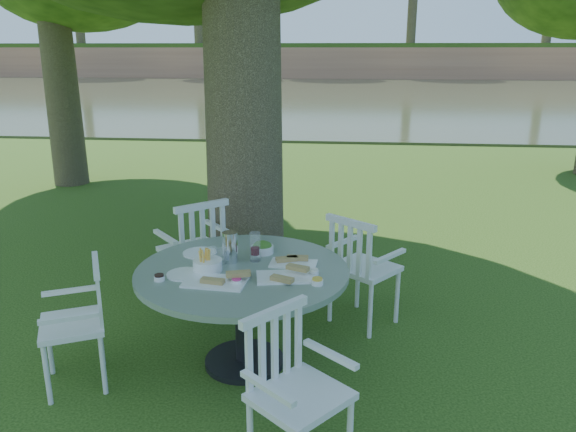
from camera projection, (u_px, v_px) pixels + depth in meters
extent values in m
plane|color=#1B390C|center=(285.00, 323.00, 4.58)|extent=(140.00, 140.00, 0.00)
cylinder|color=black|center=(245.00, 361.00, 3.98)|extent=(0.56, 0.56, 0.04)
cylinder|color=black|center=(244.00, 317.00, 3.88)|extent=(0.12, 0.12, 0.64)
cylinder|color=slate|center=(242.00, 272.00, 3.79)|extent=(1.44, 1.44, 0.04)
cylinder|color=white|center=(397.00, 297.00, 4.52)|extent=(0.04, 0.04, 0.45)
cylinder|color=white|center=(358.00, 283.00, 4.79)|extent=(0.04, 0.04, 0.45)
cylinder|color=white|center=(370.00, 311.00, 4.28)|extent=(0.04, 0.04, 0.45)
cylinder|color=white|center=(330.00, 295.00, 4.55)|extent=(0.04, 0.04, 0.45)
cube|color=white|center=(365.00, 268.00, 4.47)|extent=(0.62, 0.62, 0.04)
cube|color=white|center=(350.00, 249.00, 4.27)|extent=(0.39, 0.32, 0.46)
cylinder|color=white|center=(205.00, 266.00, 5.14)|extent=(0.04, 0.04, 0.47)
cylinder|color=white|center=(163.00, 276.00, 4.90)|extent=(0.04, 0.04, 0.47)
cylinder|color=white|center=(226.00, 279.00, 4.85)|extent=(0.04, 0.04, 0.47)
cylinder|color=white|center=(182.00, 291.00, 4.61)|extent=(0.04, 0.04, 0.47)
cube|color=white|center=(192.00, 250.00, 4.80)|extent=(0.65, 0.65, 0.04)
cube|color=white|center=(203.00, 232.00, 4.58)|extent=(0.38, 0.35, 0.48)
cylinder|color=white|center=(50.00, 346.00, 3.81)|extent=(0.03, 0.03, 0.41)
cylinder|color=white|center=(47.00, 375.00, 3.47)|extent=(0.03, 0.03, 0.41)
cylinder|color=white|center=(101.00, 338.00, 3.91)|extent=(0.03, 0.03, 0.41)
cylinder|color=white|center=(103.00, 365.00, 3.58)|extent=(0.03, 0.03, 0.41)
cube|color=white|center=(72.00, 325.00, 3.63)|extent=(0.53, 0.55, 0.04)
cube|color=white|center=(99.00, 293.00, 3.63)|extent=(0.22, 0.40, 0.42)
cylinder|color=white|center=(303.00, 406.00, 3.16)|extent=(0.03, 0.03, 0.43)
cube|color=white|center=(300.00, 397.00, 2.85)|extent=(0.59, 0.60, 0.04)
cube|color=white|center=(275.00, 347.00, 2.92)|extent=(0.32, 0.36, 0.44)
cube|color=white|center=(215.00, 282.00, 3.55)|extent=(0.41, 0.26, 0.01)
cube|color=white|center=(286.00, 277.00, 3.63)|extent=(0.41, 0.28, 0.01)
cube|color=white|center=(293.00, 264.00, 3.85)|extent=(0.33, 0.20, 0.01)
cylinder|color=white|center=(185.00, 274.00, 3.68)|extent=(0.24, 0.24, 0.01)
cylinder|color=white|center=(200.00, 253.00, 4.06)|extent=(0.24, 0.24, 0.01)
cylinder|color=white|center=(208.00, 265.00, 3.74)|extent=(0.20, 0.20, 0.08)
cylinder|color=white|center=(262.00, 249.00, 4.07)|extent=(0.16, 0.16, 0.05)
cylinder|color=silver|center=(230.00, 247.00, 3.87)|extent=(0.11, 0.11, 0.22)
cylinder|color=white|center=(255.00, 247.00, 3.89)|extent=(0.08, 0.08, 0.21)
cylinder|color=white|center=(212.00, 256.00, 3.85)|extent=(0.07, 0.07, 0.12)
cylinder|color=white|center=(221.00, 256.00, 3.85)|extent=(0.06, 0.06, 0.11)
cylinder|color=white|center=(237.00, 282.00, 3.53)|extent=(0.07, 0.07, 0.03)
cylinder|color=white|center=(317.00, 282.00, 3.52)|extent=(0.08, 0.08, 0.03)
cylinder|color=white|center=(314.00, 273.00, 3.68)|extent=(0.06, 0.06, 0.03)
cylinder|color=white|center=(159.00, 278.00, 3.59)|extent=(0.07, 0.07, 0.03)
cube|color=#343B23|center=(338.00, 96.00, 26.49)|extent=(100.00, 28.00, 0.12)
cube|color=#A66A4D|center=(343.00, 63.00, 40.94)|extent=(100.00, 3.00, 2.20)
cube|color=#1B390C|center=(344.00, 46.00, 47.73)|extent=(100.00, 18.00, 0.30)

